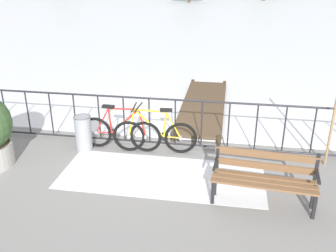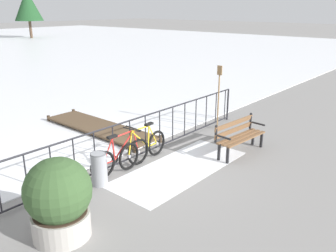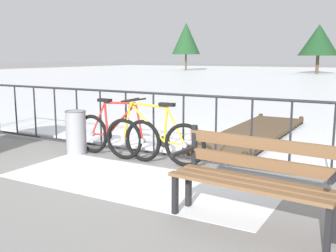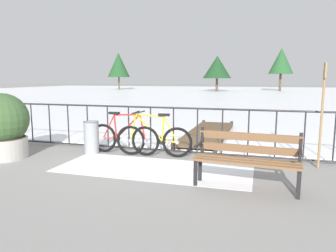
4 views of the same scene
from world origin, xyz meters
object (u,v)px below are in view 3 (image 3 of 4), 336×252
(bicycle_near_railing, at_px, (154,139))
(park_bench, at_px, (254,173))
(bicycle_second, at_px, (116,135))
(trash_bin, at_px, (76,132))

(bicycle_near_railing, relative_size, park_bench, 1.04)
(park_bench, bearing_deg, bicycle_second, 151.97)
(bicycle_second, xyz_separation_m, park_bench, (2.76, -1.47, 0.14))
(bicycle_second, relative_size, trash_bin, 2.34)
(bicycle_near_railing, distance_m, bicycle_second, 0.72)
(bicycle_near_railing, bearing_deg, trash_bin, -175.38)
(park_bench, bearing_deg, trash_bin, 159.10)
(bicycle_near_railing, bearing_deg, park_bench, -35.53)
(bicycle_near_railing, bearing_deg, bicycle_second, 179.00)
(park_bench, distance_m, trash_bin, 3.75)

